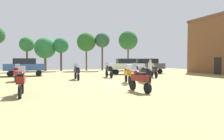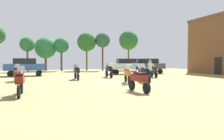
{
  "view_description": "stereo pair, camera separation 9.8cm",
  "coord_description": "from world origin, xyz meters",
  "px_view_note": "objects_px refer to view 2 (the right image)",
  "views": [
    {
      "loc": [
        -6.11,
        -15.16,
        1.77
      ],
      "look_at": [
        1.34,
        6.75,
        0.74
      ],
      "focal_mm": 33.98,
      "sensor_mm": 36.0,
      "label": 1
    },
    {
      "loc": [
        -6.02,
        -15.2,
        1.77
      ],
      "look_at": [
        1.34,
        6.75,
        0.74
      ],
      "focal_mm": 33.98,
      "sensor_mm": 36.0,
      "label": 2
    }
  ],
  "objects_px": {
    "car_1": "(148,65)",
    "car_2": "(126,65)",
    "person_1": "(150,68)",
    "motorcycle_2": "(154,71)",
    "motorcycle_6": "(138,79)",
    "tree_3": "(27,45)",
    "motorcycle_1": "(77,72)",
    "motorcycle_5": "(136,70)",
    "motorcycle_9": "(109,70)",
    "motorcycle_4": "(20,81)",
    "tree_6": "(87,42)",
    "motorcycle_7": "(145,74)",
    "motorcycle_10": "(17,73)",
    "motorcycle_3": "(142,73)",
    "tree_4": "(129,40)",
    "motorcycle_8": "(127,74)",
    "tree_2": "(103,41)",
    "tree_9": "(61,46)",
    "tree_8": "(46,48)",
    "car_3": "(25,66)"
  },
  "relations": [
    {
      "from": "car_1",
      "to": "car_2",
      "type": "bearing_deg",
      "value": 88.43
    },
    {
      "from": "car_1",
      "to": "person_1",
      "type": "xyz_separation_m",
      "value": [
        -4.27,
        -8.39,
        -0.09
      ]
    },
    {
      "from": "motorcycle_2",
      "to": "motorcycle_6",
      "type": "xyz_separation_m",
      "value": [
        -5.9,
        -8.63,
        0.0
      ]
    },
    {
      "from": "car_1",
      "to": "tree_3",
      "type": "bearing_deg",
      "value": 57.46
    },
    {
      "from": "motorcycle_1",
      "to": "car_2",
      "type": "distance_m",
      "value": 9.6
    },
    {
      "from": "motorcycle_5",
      "to": "motorcycle_2",
      "type": "bearing_deg",
      "value": -18.43
    },
    {
      "from": "motorcycle_5",
      "to": "motorcycle_9",
      "type": "relative_size",
      "value": 0.95
    },
    {
      "from": "motorcycle_2",
      "to": "tree_3",
      "type": "height_order",
      "value": "tree_3"
    },
    {
      "from": "motorcycle_4",
      "to": "tree_6",
      "type": "relative_size",
      "value": 0.34
    },
    {
      "from": "motorcycle_4",
      "to": "motorcycle_7",
      "type": "height_order",
      "value": "motorcycle_7"
    },
    {
      "from": "motorcycle_10",
      "to": "tree_6",
      "type": "bearing_deg",
      "value": 61.35
    },
    {
      "from": "motorcycle_1",
      "to": "motorcycle_3",
      "type": "distance_m",
      "value": 5.99
    },
    {
      "from": "tree_4",
      "to": "motorcycle_6",
      "type": "bearing_deg",
      "value": -111.85
    },
    {
      "from": "motorcycle_5",
      "to": "car_1",
      "type": "relative_size",
      "value": 0.5
    },
    {
      "from": "motorcycle_2",
      "to": "motorcycle_8",
      "type": "xyz_separation_m",
      "value": [
        -4.71,
        -4.16,
        0.01
      ]
    },
    {
      "from": "tree_2",
      "to": "tree_9",
      "type": "xyz_separation_m",
      "value": [
        -7.0,
        0.83,
        -1.0
      ]
    },
    {
      "from": "motorcycle_8",
      "to": "motorcycle_10",
      "type": "distance_m",
      "value": 9.29
    },
    {
      "from": "motorcycle_3",
      "to": "tree_2",
      "type": "distance_m",
      "value": 20.28
    },
    {
      "from": "motorcycle_7",
      "to": "tree_6",
      "type": "relative_size",
      "value": 0.34
    },
    {
      "from": "motorcycle_4",
      "to": "tree_6",
      "type": "distance_m",
      "value": 26.7
    },
    {
      "from": "motorcycle_8",
      "to": "motorcycle_9",
      "type": "height_order",
      "value": "motorcycle_9"
    },
    {
      "from": "motorcycle_10",
      "to": "car_2",
      "type": "bearing_deg",
      "value": 26.67
    },
    {
      "from": "motorcycle_1",
      "to": "motorcycle_4",
      "type": "relative_size",
      "value": 0.93
    },
    {
      "from": "motorcycle_8",
      "to": "motorcycle_2",
      "type": "bearing_deg",
      "value": -125.4
    },
    {
      "from": "person_1",
      "to": "tree_8",
      "type": "relative_size",
      "value": 0.32
    },
    {
      "from": "motorcycle_9",
      "to": "car_3",
      "type": "bearing_deg",
      "value": 149.91
    },
    {
      "from": "motorcycle_5",
      "to": "tree_3",
      "type": "xyz_separation_m",
      "value": [
        -11.53,
        15.48,
        3.5
      ]
    },
    {
      "from": "motorcycle_4",
      "to": "tree_2",
      "type": "distance_m",
      "value": 27.29
    },
    {
      "from": "motorcycle_6",
      "to": "motorcycle_7",
      "type": "xyz_separation_m",
      "value": [
        2.61,
        4.24,
        0.02
      ]
    },
    {
      "from": "motorcycle_4",
      "to": "motorcycle_5",
      "type": "height_order",
      "value": "motorcycle_5"
    },
    {
      "from": "motorcycle_3",
      "to": "motorcycle_2",
      "type": "bearing_deg",
      "value": 64.99
    },
    {
      "from": "motorcycle_2",
      "to": "motorcycle_10",
      "type": "distance_m",
      "value": 13.02
    },
    {
      "from": "car_2",
      "to": "tree_3",
      "type": "distance_m",
      "value": 16.61
    },
    {
      "from": "car_2",
      "to": "tree_2",
      "type": "distance_m",
      "value": 11.17
    },
    {
      "from": "motorcycle_9",
      "to": "tree_4",
      "type": "bearing_deg",
      "value": 61.71
    },
    {
      "from": "motorcycle_4",
      "to": "motorcycle_5",
      "type": "bearing_deg",
      "value": 40.28
    },
    {
      "from": "tree_3",
      "to": "motorcycle_10",
      "type": "bearing_deg",
      "value": -89.76
    },
    {
      "from": "person_1",
      "to": "tree_9",
      "type": "relative_size",
      "value": 0.33
    },
    {
      "from": "motorcycle_8",
      "to": "person_1",
      "type": "bearing_deg",
      "value": -136.79
    },
    {
      "from": "motorcycle_7",
      "to": "person_1",
      "type": "bearing_deg",
      "value": 61.19
    },
    {
      "from": "motorcycle_8",
      "to": "person_1",
      "type": "relative_size",
      "value": 1.19
    },
    {
      "from": "car_3",
      "to": "tree_8",
      "type": "relative_size",
      "value": 0.76
    },
    {
      "from": "motorcycle_3",
      "to": "motorcycle_6",
      "type": "height_order",
      "value": "motorcycle_3"
    },
    {
      "from": "motorcycle_9",
      "to": "tree_9",
      "type": "bearing_deg",
      "value": 103.05
    },
    {
      "from": "motorcycle_7",
      "to": "tree_9",
      "type": "xyz_separation_m",
      "value": [
        -4.49,
        21.71,
        3.52
      ]
    },
    {
      "from": "motorcycle_4",
      "to": "person_1",
      "type": "bearing_deg",
      "value": 27.65
    },
    {
      "from": "motorcycle_4",
      "to": "tree_6",
      "type": "xyz_separation_m",
      "value": [
        8.56,
        24.94,
        4.22
      ]
    },
    {
      "from": "motorcycle_10",
      "to": "tree_9",
      "type": "xyz_separation_m",
      "value": [
        5.24,
        17.33,
        3.52
      ]
    },
    {
      "from": "motorcycle_2",
      "to": "person_1",
      "type": "bearing_deg",
      "value": -113.5
    },
    {
      "from": "car_3",
      "to": "motorcycle_4",
      "type": "bearing_deg",
      "value": -176.16
    }
  ]
}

